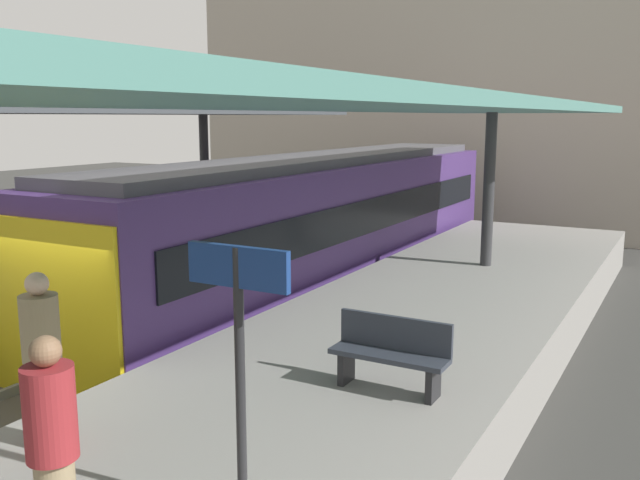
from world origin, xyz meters
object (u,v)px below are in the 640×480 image
passenger_far_end (53,448)px  passenger_near_bench (40,244)px  platform_sign (239,321)px  commuter_train (322,222)px  passenger_mid_platform (42,357)px  platform_bench (391,351)px

passenger_far_end → passenger_near_bench: bearing=141.5°
platform_sign → passenger_near_bench: 8.58m
commuter_train → passenger_far_end: commuter_train is taller
platform_sign → passenger_far_end: 1.57m
commuter_train → passenger_far_end: size_ratio=9.22×
platform_sign → passenger_near_bench: size_ratio=1.31×
commuter_train → passenger_mid_platform: size_ratio=9.05×
passenger_mid_platform → passenger_far_end: passenger_mid_platform is taller
platform_bench → platform_sign: (-0.01, -2.98, 1.16)m
platform_sign → passenger_far_end: size_ratio=1.30×
passenger_near_bench → passenger_mid_platform: 6.56m
platform_bench → platform_sign: 3.19m
passenger_mid_platform → passenger_far_end: size_ratio=1.02×
platform_sign → passenger_far_end: bearing=-125.5°
passenger_mid_platform → passenger_far_end: 1.95m
platform_bench → passenger_far_end: bearing=-101.3°
commuter_train → passenger_near_bench: bearing=-115.8°
platform_bench → passenger_mid_platform: (-2.37, -2.92, 0.44)m
passenger_near_bench → passenger_far_end: 8.51m
platform_bench → platform_sign: platform_sign is taller
passenger_far_end → platform_sign: bearing=54.5°
platform_bench → passenger_near_bench: (-7.48, 1.19, 0.41)m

